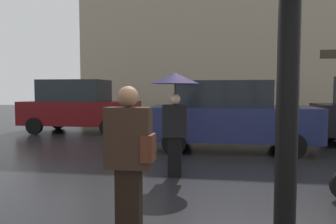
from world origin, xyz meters
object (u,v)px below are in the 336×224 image
pedestrian_with_umbrella (175,96)px  parked_car_left (79,106)px  pedestrian_with_bag (130,155)px  parked_car_distant (229,115)px

pedestrian_with_umbrella → parked_car_left: bearing=62.6°
pedestrian_with_bag → pedestrian_with_umbrella: bearing=145.8°
pedestrian_with_umbrella → parked_car_left: parked_car_left is taller
pedestrian_with_bag → parked_car_distant: parked_car_distant is taller
pedestrian_with_umbrella → parked_car_left: size_ratio=0.45×
pedestrian_with_bag → parked_car_distant: bearing=136.4°
parked_car_left → parked_car_distant: bearing=-15.4°
parked_car_left → parked_car_distant: size_ratio=0.99×
parked_car_distant → pedestrian_with_umbrella: bearing=59.9°
pedestrian_with_umbrella → pedestrian_with_bag: (-0.12, -2.66, -0.56)m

